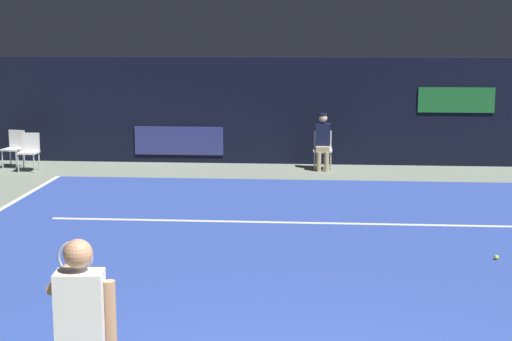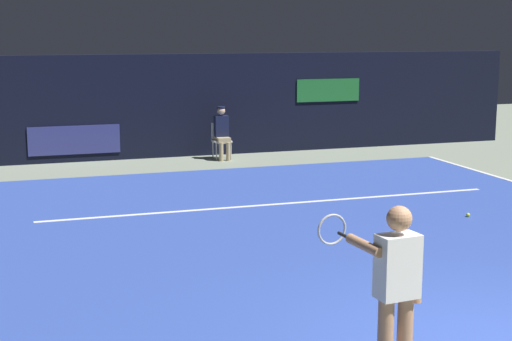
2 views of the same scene
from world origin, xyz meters
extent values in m
plane|color=gray|center=(0.00, 4.92, 0.00)|extent=(34.77, 34.77, 0.00)
cube|color=#2D479E|center=(0.00, 4.92, 0.01)|extent=(11.12, 11.84, 0.01)
cube|color=white|center=(0.00, 6.99, 0.01)|extent=(8.67, 0.10, 0.01)
cube|color=black|center=(0.00, 13.06, 1.30)|extent=(17.86, 0.30, 2.60)
cube|color=navy|center=(-3.13, 12.90, 0.55)|extent=(2.20, 0.04, 0.70)
cube|color=#1E6B2D|center=(3.57, 12.90, 1.60)|extent=(1.80, 0.04, 0.60)
cube|color=white|center=(-1.56, -0.40, 1.20)|extent=(0.38, 0.25, 0.56)
sphere|color=tan|center=(-1.56, -0.40, 1.62)|extent=(0.22, 0.22, 0.22)
cylinder|color=tan|center=(-1.78, -0.20, 1.35)|extent=(0.14, 0.51, 0.09)
cylinder|color=tan|center=(-1.34, -0.36, 1.12)|extent=(0.09, 0.09, 0.56)
cylinder|color=black|center=(-1.80, 0.10, 1.35)|extent=(0.06, 0.30, 0.03)
torus|color=#B2B2B7|center=(-1.83, 0.37, 1.35)|extent=(0.30, 0.05, 0.30)
cube|color=white|center=(0.41, 12.21, 0.46)|extent=(0.44, 0.40, 0.04)
cube|color=white|center=(0.41, 12.41, 0.69)|extent=(0.42, 0.03, 0.42)
cylinder|color=#B2B2B7|center=(0.22, 12.04, 0.23)|extent=(0.03, 0.03, 0.46)
cylinder|color=#B2B2B7|center=(0.60, 12.04, 0.23)|extent=(0.03, 0.03, 0.46)
cylinder|color=#B2B2B7|center=(0.22, 12.38, 0.23)|extent=(0.03, 0.03, 0.46)
cylinder|color=#B2B2B7|center=(0.60, 12.38, 0.23)|extent=(0.03, 0.03, 0.46)
cube|color=tan|center=(0.41, 12.13, 0.50)|extent=(0.32, 0.40, 0.14)
cylinder|color=tan|center=(0.32, 11.95, 0.23)|extent=(0.11, 0.11, 0.46)
cylinder|color=tan|center=(0.50, 11.95, 0.23)|extent=(0.11, 0.11, 0.46)
cube|color=#141933|center=(0.41, 12.25, 0.83)|extent=(0.34, 0.22, 0.52)
sphere|color=#DBAD89|center=(0.41, 12.25, 1.21)|extent=(0.20, 0.20, 0.20)
cylinder|color=#141933|center=(0.41, 12.25, 1.30)|extent=(0.19, 0.19, 0.04)
sphere|color=#CCE033|center=(2.82, 5.06, 0.05)|extent=(0.07, 0.07, 0.07)
camera|label=1|loc=(0.17, -5.83, 3.26)|focal=54.36mm
camera|label=2|loc=(-4.67, -5.99, 3.19)|focal=53.65mm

